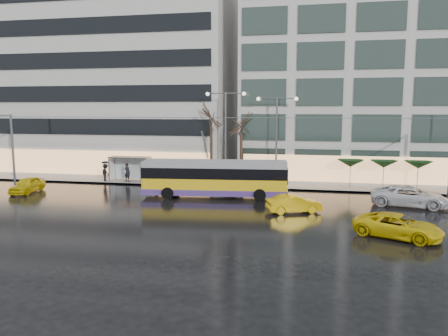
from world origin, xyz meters
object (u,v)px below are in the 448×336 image
(street_lamp_near, at_px, (226,125))
(trolleybus, at_px, (215,179))
(bus_shelter, at_px, (127,163))
(taxi_a, at_px, (27,185))

(street_lamp_near, bearing_deg, trolleybus, -87.72)
(trolleybus, xyz_separation_m, street_lamp_near, (-0.24, 6.11, 4.44))
(trolleybus, relative_size, bus_shelter, 2.98)
(trolleybus, bearing_deg, street_lamp_near, 92.28)
(bus_shelter, xyz_separation_m, taxi_a, (-6.53, -7.28, -1.26))
(trolleybus, distance_m, street_lamp_near, 7.56)
(bus_shelter, distance_m, taxi_a, 9.86)
(trolleybus, bearing_deg, bus_shelter, 150.58)
(street_lamp_near, xyz_separation_m, taxi_a, (-16.91, -7.40, -5.29))
(trolleybus, distance_m, taxi_a, 17.22)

